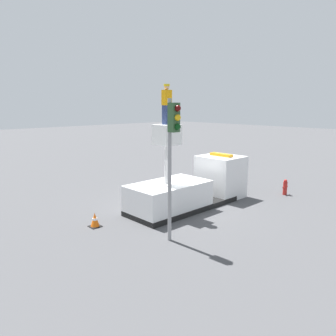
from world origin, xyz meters
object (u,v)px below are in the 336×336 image
traffic_cone_rear (95,220)px  fire_hydrant (285,187)px  bucket_truck (192,188)px  traffic_light_pole (172,142)px  worker (167,104)px

traffic_cone_rear → fire_hydrant: bearing=-16.4°
bucket_truck → traffic_light_pole: 5.32m
worker → traffic_light_pole: (-2.07, -2.48, -1.31)m
bucket_truck → fire_hydrant: 5.72m
worker → bucket_truck: bearing=0.0°
traffic_light_pole → fire_hydrant: size_ratio=5.87×
worker → fire_hydrant: (6.95, -2.28, -4.55)m
fire_hydrant → traffic_cone_rear: bearing=163.6°
bucket_truck → traffic_cone_rear: bearing=171.5°
fire_hydrant → traffic_cone_rear: fire_hydrant is taller
bucket_truck → worker: worker is taller
fire_hydrant → traffic_light_pole: bearing=-178.7°
worker → traffic_cone_rear: bearing=167.2°
bucket_truck → fire_hydrant: bearing=-23.6°
bucket_truck → worker: 4.43m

